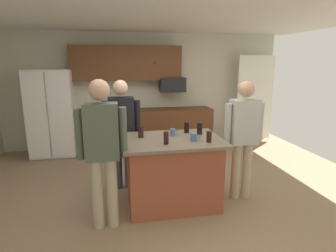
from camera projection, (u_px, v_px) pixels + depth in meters
The scene contains 19 objects.
floor at pixel (167, 197), 4.06m from camera, with size 7.04×7.04×0.00m, color #937A5B.
ceiling at pixel (167, 9), 3.48m from camera, with size 7.04×7.04×0.00m, color white.
back_wall at pixel (144, 90), 6.45m from camera, with size 6.40×0.10×2.60m, color beige.
french_door_window_panel at pixel (254, 98), 6.60m from camera, with size 0.90×0.06×2.00m, color white.
cabinet_run_upper at pixel (127, 63), 6.04m from camera, with size 2.40×0.38×0.75m.
cabinet_run_lower at pixel (172, 128), 6.45m from camera, with size 1.80×0.63×0.90m.
refrigerator at pixel (52, 113), 5.77m from camera, with size 0.90×0.76×1.80m.
microwave_over_range at pixel (172, 85), 6.24m from camera, with size 0.56×0.40×0.32m, color black.
kitchen_island at pixel (172, 171), 3.79m from camera, with size 1.34×0.97×0.94m.
person_host_foreground at pixel (102, 145), 3.12m from camera, with size 0.57×0.23×1.77m.
person_guest_by_door at pixel (244, 132), 3.85m from camera, with size 0.57×0.22×1.70m.
person_elder_center at pixel (122, 127), 4.17m from camera, with size 0.57×0.22×1.69m.
glass_pilsner at pixel (141, 132), 3.73m from camera, with size 0.08×0.08×0.16m.
mug_ceramic_white at pixel (173, 132), 3.83m from camera, with size 0.12×0.08×0.10m.
mug_blue_stoneware at pixel (194, 137), 3.57m from camera, with size 0.12×0.08×0.10m.
glass_dark_ale at pixel (200, 128), 3.90m from camera, with size 0.08×0.08×0.17m.
glass_short_whisky at pixel (187, 128), 3.99m from camera, with size 0.07×0.07×0.15m.
glass_stout_tall at pixel (166, 138), 3.43m from camera, with size 0.06×0.06×0.16m.
tumbler_amber at pixel (209, 137), 3.52m from camera, with size 0.07×0.07×0.14m.
Camera 1 is at (-0.70, -3.66, 1.94)m, focal length 29.43 mm.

